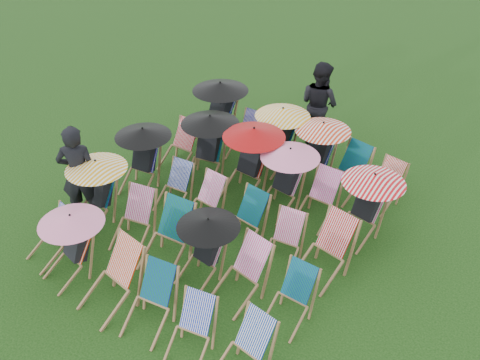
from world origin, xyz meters
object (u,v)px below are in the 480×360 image
Objects in this scene: deckchair_0 at (50,237)px; person_left at (79,174)px; deckchair_5 at (243,351)px; person_rear at (319,104)px; deckchair_29 at (384,185)px.

deckchair_0 is 1.23m from person_left.
person_rear reaches higher than deckchair_5.
deckchair_5 is 4.43m from person_left.
deckchair_5 is 1.04× the size of deckchair_29.
person_rear is at bearing 157.70° from deckchair_29.
deckchair_0 is 0.46× the size of person_rear.
deckchair_5 is 4.59m from deckchair_29.
person_left is at bearing 122.11° from deckchair_0.
deckchair_0 is 1.04× the size of deckchair_29.
person_rear is (-2.14, 5.87, 0.52)m from deckchair_5.
deckchair_0 is at bearing 88.48° from person_rear.
deckchair_5 is at bearing 11.69° from deckchair_0.
deckchair_29 is 0.44× the size of person_left.
deckchair_29 is (-0.02, 4.59, -0.02)m from deckchair_5.
deckchair_29 is at bearing 97.00° from deckchair_5.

